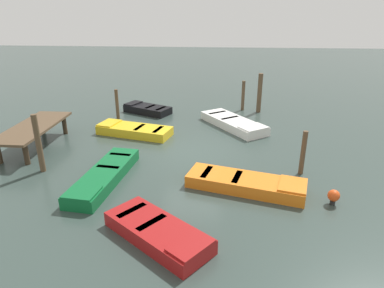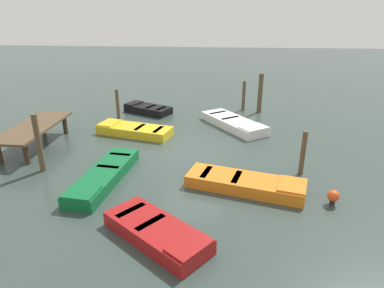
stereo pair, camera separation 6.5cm
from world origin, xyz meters
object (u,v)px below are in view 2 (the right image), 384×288
object	(u,v)px
rowboat_black	(148,109)
rowboat_red	(157,232)
rowboat_green	(104,175)
mooring_piling_near_right	(260,93)
rowboat_orange	(246,183)
rowboat_white	(234,123)
mooring_piling_center	(118,104)
rowboat_yellow	(134,130)
mooring_piling_far_left	(244,96)
dock_segment	(34,129)
mooring_piling_near_left	(303,153)
mooring_piling_mid_left	(39,143)
marker_buoy	(333,196)

from	to	relation	value
rowboat_black	rowboat_red	bearing A→B (deg)	129.29
rowboat_green	mooring_piling_near_right	distance (m)	10.80
rowboat_orange	rowboat_white	bearing A→B (deg)	107.40
mooring_piling_center	rowboat_yellow	bearing A→B (deg)	-148.27
rowboat_green	mooring_piling_far_left	bearing A→B (deg)	157.17
rowboat_green	mooring_piling_far_left	size ratio (longest dim) A/B	2.41
mooring_piling_center	rowboat_green	bearing A→B (deg)	-167.56
dock_segment	mooring_piling_near_left	bearing A→B (deg)	-98.76
rowboat_green	mooring_piling_near_right	size ratio (longest dim) A/B	1.86
mooring_piling_center	rowboat_black	bearing A→B (deg)	-47.51
rowboat_black	mooring_piling_far_left	xyz separation A→B (m)	(1.04, -5.40, 0.63)
rowboat_red	mooring_piling_mid_left	distance (m)	6.09
dock_segment	rowboat_orange	world-z (taller)	dock_segment
mooring_piling_mid_left	mooring_piling_center	distance (m)	6.46
dock_segment	mooring_piling_mid_left	xyz separation A→B (m)	(-2.21, -1.42, 0.26)
mooring_piling_near_right	mooring_piling_mid_left	size ratio (longest dim) A/B	1.02
rowboat_orange	mooring_piling_mid_left	distance (m)	7.38
rowboat_white	mooring_piling_mid_left	distance (m)	9.01
rowboat_green	mooring_piling_near_right	xyz separation A→B (m)	(8.89, -6.08, 0.88)
rowboat_black	mooring_piling_far_left	world-z (taller)	mooring_piling_far_left
dock_segment	mooring_piling_near_right	distance (m)	11.70
rowboat_yellow	mooring_piling_near_left	xyz separation A→B (m)	(-3.49, -6.93, 0.59)
rowboat_white	mooring_piling_center	world-z (taller)	mooring_piling_center
dock_segment	rowboat_black	size ratio (longest dim) A/B	1.48
rowboat_red	rowboat_green	xyz separation A→B (m)	(2.96, 2.38, -0.00)
rowboat_red	mooring_piling_near_left	size ratio (longest dim) A/B	1.92
rowboat_white	rowboat_green	bearing A→B (deg)	-72.39
mooring_piling_mid_left	marker_buoy	xyz separation A→B (m)	(-1.46, -9.85, -0.79)
rowboat_orange	rowboat_red	world-z (taller)	same
mooring_piling_near_left	mooring_piling_center	xyz separation A→B (m)	(5.82, 8.37, -0.01)
rowboat_black	mooring_piling_mid_left	world-z (taller)	mooring_piling_mid_left
dock_segment	rowboat_red	bearing A→B (deg)	-132.54
mooring_piling_near_right	mooring_piling_center	xyz separation A→B (m)	(-1.91, 7.62, -0.30)
rowboat_white	rowboat_yellow	distance (m)	4.90
rowboat_black	mooring_piling_mid_left	bearing A→B (deg)	99.50
rowboat_white	rowboat_orange	size ratio (longest dim) A/B	1.00
rowboat_white	marker_buoy	bearing A→B (deg)	-13.88
rowboat_orange	mooring_piling_center	xyz separation A→B (m)	(7.12, 6.34, 0.58)
rowboat_green	marker_buoy	size ratio (longest dim) A/B	8.51
mooring_piling_near_right	mooring_piling_far_left	distance (m)	0.98
mooring_piling_far_left	marker_buoy	xyz separation A→B (m)	(-10.10, -2.16, -0.56)
marker_buoy	mooring_piling_near_right	bearing A→B (deg)	7.45
mooring_piling_far_left	rowboat_yellow	bearing A→B (deg)	130.89
dock_segment	rowboat_white	bearing A→B (deg)	-68.76
dock_segment	mooring_piling_near_right	bearing A→B (deg)	-58.72
mooring_piling_near_left	mooring_piling_far_left	world-z (taller)	mooring_piling_far_left
rowboat_red	mooring_piling_far_left	bearing A→B (deg)	115.43
dock_segment	marker_buoy	world-z (taller)	dock_segment
rowboat_black	marker_buoy	xyz separation A→B (m)	(-9.07, -7.56, 0.07)
dock_segment	marker_buoy	bearing A→B (deg)	-108.09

